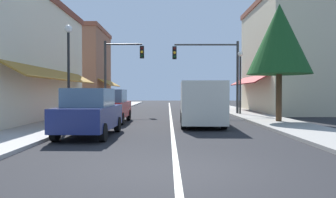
% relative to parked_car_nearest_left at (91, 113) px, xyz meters
% --- Properties ---
extents(ground_plane, '(80.00, 80.00, 0.00)m').
position_rel_parked_car_nearest_left_xyz_m(ground_plane, '(3.07, 12.48, -0.88)').
color(ground_plane, black).
extents(sidewalk_left, '(2.60, 56.00, 0.12)m').
position_rel_parked_car_nearest_left_xyz_m(sidewalk_left, '(-2.43, 12.48, -0.82)').
color(sidewalk_left, '#A39E99').
rests_on(sidewalk_left, ground).
extents(sidewalk_right, '(2.60, 56.00, 0.12)m').
position_rel_parked_car_nearest_left_xyz_m(sidewalk_right, '(8.57, 12.48, -0.82)').
color(sidewalk_right, gray).
rests_on(sidewalk_right, ground).
extents(lane_center_stripe, '(0.14, 52.00, 0.01)m').
position_rel_parked_car_nearest_left_xyz_m(lane_center_stripe, '(3.07, 12.48, -0.88)').
color(lane_center_stripe, silver).
rests_on(lane_center_stripe, ground).
extents(storefront_left_block, '(5.94, 14.20, 7.17)m').
position_rel_parked_car_nearest_left_xyz_m(storefront_left_block, '(-6.04, 6.48, 2.71)').
color(storefront_left_block, beige).
rests_on(storefront_left_block, ground).
extents(storefront_right_block, '(5.32, 10.20, 8.84)m').
position_rel_parked_car_nearest_left_xyz_m(storefront_right_block, '(11.87, 14.48, 3.54)').
color(storefront_right_block, beige).
rests_on(storefront_right_block, ground).
extents(storefront_far_left, '(5.75, 8.20, 8.14)m').
position_rel_parked_car_nearest_left_xyz_m(storefront_far_left, '(-5.95, 22.48, 3.19)').
color(storefront_far_left, '#8E5B42').
rests_on(storefront_far_left, ground).
extents(parked_car_nearest_left, '(1.87, 4.15, 1.77)m').
position_rel_parked_car_nearest_left_xyz_m(parked_car_nearest_left, '(0.00, 0.00, 0.00)').
color(parked_car_nearest_left, navy).
rests_on(parked_car_nearest_left, ground).
extents(parked_car_second_left, '(1.82, 4.12, 1.77)m').
position_rel_parked_car_nearest_left_xyz_m(parked_car_second_left, '(-0.18, 5.55, 0.00)').
color(parked_car_second_left, maroon).
rests_on(parked_car_second_left, ground).
extents(van_in_lane, '(2.12, 5.23, 2.12)m').
position_rel_parked_car_nearest_left_xyz_m(van_in_lane, '(4.51, 3.97, 0.27)').
color(van_in_lane, beige).
rests_on(van_in_lane, ground).
extents(traffic_signal_mast_arm, '(4.76, 0.50, 5.27)m').
position_rel_parked_car_nearest_left_xyz_m(traffic_signal_mast_arm, '(6.18, 11.57, 2.72)').
color(traffic_signal_mast_arm, '#333333').
rests_on(traffic_signal_mast_arm, ground).
extents(traffic_signal_left_corner, '(2.96, 0.50, 5.40)m').
position_rel_parked_car_nearest_left_xyz_m(traffic_signal_left_corner, '(-0.76, 12.25, 2.68)').
color(traffic_signal_left_corner, '#333333').
rests_on(traffic_signal_left_corner, ground).
extents(street_lamp_left_near, '(0.36, 0.36, 4.75)m').
position_rel_parked_car_nearest_left_xyz_m(street_lamp_left_near, '(-1.74, 3.30, 2.33)').
color(street_lamp_left_near, black).
rests_on(street_lamp_left_near, ground).
extents(street_lamp_right_mid, '(0.36, 0.36, 4.49)m').
position_rel_parked_car_nearest_left_xyz_m(street_lamp_right_mid, '(7.97, 11.22, 2.18)').
color(street_lamp_right_mid, black).
rests_on(street_lamp_right_mid, ground).
extents(tree_right_near, '(3.33, 3.33, 6.22)m').
position_rel_parked_car_nearest_left_xyz_m(tree_right_near, '(8.67, 5.13, 3.50)').
color(tree_right_near, '#4C331E').
rests_on(tree_right_near, ground).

